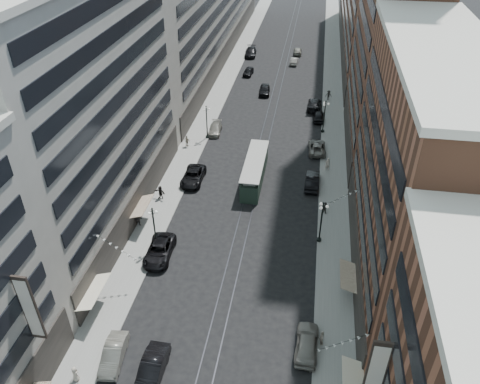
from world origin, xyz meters
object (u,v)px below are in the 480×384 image
Objects in this scene: car_1 at (114,354)px; pedestrian_5 at (160,192)px; lamppost_sw_mid at (207,121)px; car_extra_2 at (251,52)px; car_2 at (159,251)px; car_12 at (314,104)px; streetcar at (255,171)px; car_10 at (312,181)px; pedestrian_2 at (138,220)px; car_9 at (248,72)px; car_14 at (294,61)px; car_5 at (152,370)px; car_11 at (317,147)px; lamppost_sw_far at (154,226)px; pedestrian_6 at (187,141)px; lamppost_se_mid at (324,115)px; car_extra_1 at (319,116)px; car_7 at (193,176)px; pedestrian_7 at (325,207)px; car_13 at (265,90)px; pedestrian_1 at (75,374)px; car_8 at (215,129)px; pedestrian_8 at (328,164)px; car_4 at (307,343)px; lamppost_se_far at (321,221)px; pedestrian_4 at (322,338)px; car_extra_0 at (298,51)px.

car_1 is 2.61× the size of pedestrian_5.
lamppost_sw_mid reaches higher than car_extra_2.
car_12 is at bearing 67.08° from car_2.
car_10 is (8.00, -0.19, -0.64)m from streetcar.
pedestrian_2 is 0.36× the size of car_10.
car_9 is 12.45m from car_14.
car_5 is 0.98× the size of car_11.
pedestrian_6 is (-2.50, 23.68, -2.03)m from lamppost_sw_far.
car_extra_1 is at bearing 99.78° from lamppost_se_mid.
streetcar is 1.92× the size of car_extra_2.
car_7 is at bearing -169.15° from streetcar.
car_extra_2 reaches higher than car_10.
car_2 is 3.93× the size of pedestrian_7.
car_7 is at bearing 30.36° from car_11.
car_extra_1 is at bearing 104.68° from car_14.
car_13 is 2.66× the size of pedestrian_6.
car_extra_1 is at bearing -85.49° from pedestrian_1.
car_8 is 0.91× the size of car_10.
pedestrian_8 is (20.72, 37.66, 0.17)m from pedestrian_1.
car_1 is at bearing 14.64° from car_4.
streetcar is at bearing -84.49° from car_extra_2.
lamppost_se_far is at bearing 90.94° from car_extra_1.
car_10 is at bearing 68.54° from car_5.
lamppost_se_far is 3.42× the size of pedestrian_4.
car_9 is (5.70, 53.00, -0.35)m from pedestrian_2.
car_10 is 2.89× the size of pedestrian_5.
car_13 is at bearing 127.80° from lamppost_se_mid.
car_extra_2 is (-16.06, 53.04, 0.03)m from car_10.
lamppost_se_far is 1.19× the size of car_extra_1.
streetcar is 55.88m from car_extra_0.
car_extra_2 is (-16.47, 79.96, 0.02)m from car_4.
car_7 is 1.36× the size of car_9.
car_1 is at bearing 76.91° from car_12.
streetcar reaches higher than car_2.
car_1 is 71.43m from car_9.
car_4 reaches higher than car_14.
lamppost_sw_mid reaches higher than car_4.
car_extra_1 is (16.76, 7.53, 0.10)m from car_8.
car_5 is at bearing 69.48° from car_11.
car_7 is 3.23× the size of pedestrian_6.
car_1 is at bearing -99.19° from car_13.
pedestrian_7 is (0.09, 20.23, -0.05)m from pedestrian_4.
car_extra_2 is (0.33, 54.46, 0.07)m from car_7.
lamppost_sw_far reaches higher than car_9.
pedestrian_7 is (1.80, -5.99, 0.04)m from car_10.
car_extra_0 is at bearing 12.15° from car_extra_2.
car_13 is at bearing 54.27° from pedestrian_2.
pedestrian_6 is 1.21× the size of pedestrian_7.
car_2 is 1.27× the size of car_extra_0.
car_extra_2 reaches higher than car_12.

